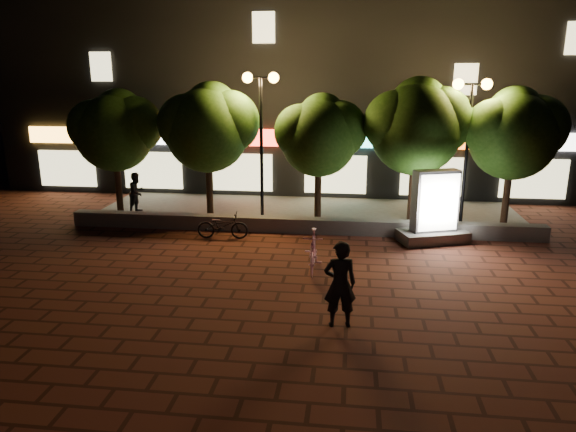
% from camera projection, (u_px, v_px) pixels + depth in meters
% --- Properties ---
extents(ground, '(80.00, 80.00, 0.00)m').
position_uv_depth(ground, '(285.00, 275.00, 14.04)').
color(ground, '#522519').
rests_on(ground, ground).
extents(retaining_wall, '(16.00, 0.45, 0.50)m').
position_uv_depth(retaining_wall, '(300.00, 225.00, 17.81)').
color(retaining_wall, slate).
rests_on(retaining_wall, ground).
extents(sidewalk, '(16.00, 5.00, 0.08)m').
position_uv_depth(sidewalk, '(306.00, 212.00, 20.26)').
color(sidewalk, slate).
rests_on(sidewalk, ground).
extents(building_block, '(28.00, 8.12, 11.30)m').
position_uv_depth(building_block, '(319.00, 78.00, 25.19)').
color(building_block, black).
rests_on(building_block, ground).
extents(tree_far_left, '(3.36, 2.80, 4.63)m').
position_uv_depth(tree_far_left, '(116.00, 128.00, 19.24)').
color(tree_far_left, '#321F13').
rests_on(tree_far_left, sidewalk).
extents(tree_left, '(3.60, 3.00, 4.89)m').
position_uv_depth(tree_left, '(209.00, 125.00, 18.78)').
color(tree_left, '#321F13').
rests_on(tree_left, sidewalk).
extents(tree_mid, '(3.24, 2.70, 4.50)m').
position_uv_depth(tree_mid, '(320.00, 133.00, 18.37)').
color(tree_mid, '#321F13').
rests_on(tree_mid, sidewalk).
extents(tree_right, '(3.72, 3.10, 5.07)m').
position_uv_depth(tree_right, '(417.00, 124.00, 17.89)').
color(tree_right, '#321F13').
rests_on(tree_right, sidewalk).
extents(tree_far_right, '(3.48, 2.90, 4.76)m').
position_uv_depth(tree_far_right, '(515.00, 131.00, 17.57)').
color(tree_far_right, '#321F13').
rests_on(tree_far_right, sidewalk).
extents(street_lamp_left, '(1.26, 0.36, 5.18)m').
position_uv_depth(street_lamp_left, '(261.00, 109.00, 18.15)').
color(street_lamp_left, black).
rests_on(street_lamp_left, sidewalk).
extents(street_lamp_right, '(1.26, 0.36, 4.98)m').
position_uv_depth(street_lamp_right, '(470.00, 115.00, 17.36)').
color(street_lamp_right, black).
rests_on(street_lamp_right, sidewalk).
extents(ad_kiosk, '(2.38, 1.72, 2.32)m').
position_uv_depth(ad_kiosk, '(434.00, 213.00, 16.64)').
color(ad_kiosk, slate).
rests_on(ad_kiosk, ground).
extents(scooter_pink, '(0.55, 1.84, 1.10)m').
position_uv_depth(scooter_pink, '(313.00, 251.00, 14.29)').
color(scooter_pink, '#F19DCE').
rests_on(scooter_pink, ground).
extents(rider, '(0.76, 0.57, 1.89)m').
position_uv_depth(rider, '(340.00, 284.00, 11.00)').
color(rider, black).
rests_on(rider, ground).
extents(scooter_parked, '(1.70, 0.69, 0.87)m').
position_uv_depth(scooter_parked, '(223.00, 226.00, 17.09)').
color(scooter_parked, black).
rests_on(scooter_parked, ground).
extents(pedestrian, '(0.77, 0.88, 1.54)m').
position_uv_depth(pedestrian, '(137.00, 192.00, 20.01)').
color(pedestrian, black).
rests_on(pedestrian, sidewalk).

